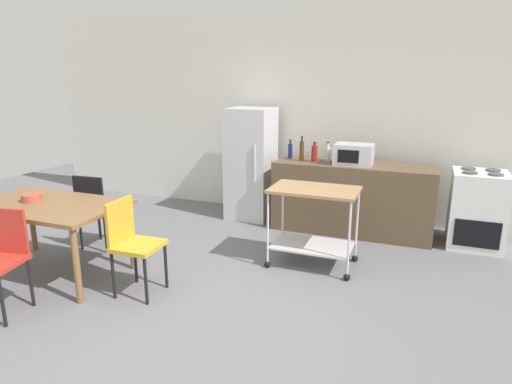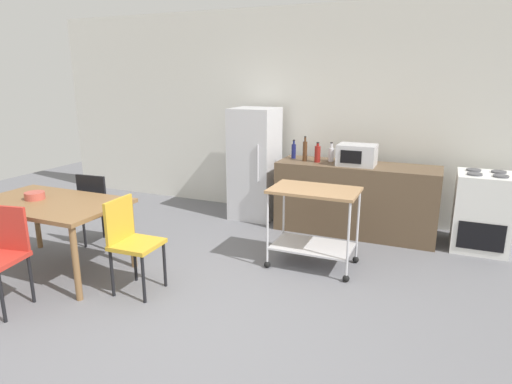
{
  "view_description": "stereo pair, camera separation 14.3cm",
  "coord_description": "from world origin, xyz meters",
  "px_view_note": "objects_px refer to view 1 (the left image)",
  "views": [
    {
      "loc": [
        1.72,
        -2.91,
        1.98
      ],
      "look_at": [
        0.11,
        1.2,
        0.8
      ],
      "focal_mm": 30.73,
      "sensor_mm": 36.0,
      "label": 1
    },
    {
      "loc": [
        1.85,
        -2.86,
        1.98
      ],
      "look_at": [
        0.11,
        1.2,
        0.8
      ],
      "focal_mm": 30.73,
      "sensor_mm": 36.0,
      "label": 2
    }
  ],
  "objects_px": {
    "chair_red": "(0,255)",
    "stove_oven": "(477,209)",
    "chair_mustard": "(132,240)",
    "refrigerator": "(251,164)",
    "bottle_soda": "(290,151)",
    "kitchen_cart": "(314,214)",
    "bottle_hot_sauce": "(328,153)",
    "bottle_sesame_oil": "(314,153)",
    "bottle_soy_sauce": "(302,150)",
    "dining_table": "(48,211)",
    "chair_black": "(96,206)",
    "microwave": "(354,154)",
    "fruit_bowl": "(32,198)"
  },
  "relations": [
    {
      "from": "chair_mustard",
      "to": "bottle_sesame_oil",
      "type": "height_order",
      "value": "bottle_sesame_oil"
    },
    {
      "from": "chair_mustard",
      "to": "microwave",
      "type": "xyz_separation_m",
      "value": [
        1.61,
        2.35,
        0.51
      ]
    },
    {
      "from": "chair_mustard",
      "to": "bottle_hot_sauce",
      "type": "height_order",
      "value": "bottle_hot_sauce"
    },
    {
      "from": "chair_mustard",
      "to": "stove_oven",
      "type": "bearing_deg",
      "value": -53.29
    },
    {
      "from": "bottle_sesame_oil",
      "to": "chair_mustard",
      "type": "bearing_deg",
      "value": -115.01
    },
    {
      "from": "stove_oven",
      "to": "bottle_sesame_oil",
      "type": "height_order",
      "value": "bottle_sesame_oil"
    },
    {
      "from": "chair_red",
      "to": "bottle_soy_sauce",
      "type": "height_order",
      "value": "bottle_soy_sauce"
    },
    {
      "from": "chair_black",
      "to": "stove_oven",
      "type": "distance_m",
      "value": 4.45
    },
    {
      "from": "chair_mustard",
      "to": "refrigerator",
      "type": "relative_size",
      "value": 0.57
    },
    {
      "from": "chair_red",
      "to": "bottle_soda",
      "type": "xyz_separation_m",
      "value": [
        1.57,
        3.18,
        0.48
      ]
    },
    {
      "from": "chair_red",
      "to": "chair_mustard",
      "type": "height_order",
      "value": "same"
    },
    {
      "from": "stove_oven",
      "to": "bottle_hot_sauce",
      "type": "bearing_deg",
      "value": 178.46
    },
    {
      "from": "stove_oven",
      "to": "refrigerator",
      "type": "xyz_separation_m",
      "value": [
        -2.9,
        0.08,
        0.32
      ]
    },
    {
      "from": "dining_table",
      "to": "microwave",
      "type": "bearing_deg",
      "value": 41.36
    },
    {
      "from": "chair_mustard",
      "to": "refrigerator",
      "type": "distance_m",
      "value": 2.54
    },
    {
      "from": "kitchen_cart",
      "to": "bottle_sesame_oil",
      "type": "distance_m",
      "value": 1.27
    },
    {
      "from": "refrigerator",
      "to": "bottle_soy_sauce",
      "type": "relative_size",
      "value": 4.81
    },
    {
      "from": "bottle_soda",
      "to": "kitchen_cart",
      "type": "bearing_deg",
      "value": -62.9
    },
    {
      "from": "stove_oven",
      "to": "bottle_soda",
      "type": "relative_size",
      "value": 3.67
    },
    {
      "from": "chair_mustard",
      "to": "kitchen_cart",
      "type": "bearing_deg",
      "value": -51.1
    },
    {
      "from": "dining_table",
      "to": "bottle_soy_sauce",
      "type": "bearing_deg",
      "value": 50.07
    },
    {
      "from": "stove_oven",
      "to": "dining_table",
      "type": "bearing_deg",
      "value": -149.5
    },
    {
      "from": "chair_black",
      "to": "bottle_soda",
      "type": "relative_size",
      "value": 3.55
    },
    {
      "from": "dining_table",
      "to": "bottle_soda",
      "type": "bearing_deg",
      "value": 54.33
    },
    {
      "from": "chair_red",
      "to": "stove_oven",
      "type": "bearing_deg",
      "value": 28.35
    },
    {
      "from": "chair_mustard",
      "to": "chair_black",
      "type": "xyz_separation_m",
      "value": [
        -1.06,
        0.76,
        0.0
      ]
    },
    {
      "from": "bottle_hot_sauce",
      "to": "microwave",
      "type": "height_order",
      "value": "microwave"
    },
    {
      "from": "refrigerator",
      "to": "bottle_sesame_oil",
      "type": "distance_m",
      "value": 0.99
    },
    {
      "from": "chair_red",
      "to": "stove_oven",
      "type": "xyz_separation_m",
      "value": [
        3.89,
        3.13,
        -0.07
      ]
    },
    {
      "from": "chair_red",
      "to": "chair_mustard",
      "type": "bearing_deg",
      "value": 29.05
    },
    {
      "from": "chair_black",
      "to": "microwave",
      "type": "height_order",
      "value": "microwave"
    },
    {
      "from": "chair_red",
      "to": "bottle_soy_sauce",
      "type": "xyz_separation_m",
      "value": [
        1.76,
        3.06,
        0.52
      ]
    },
    {
      "from": "dining_table",
      "to": "chair_mustard",
      "type": "height_order",
      "value": "chair_mustard"
    },
    {
      "from": "bottle_soda",
      "to": "fruit_bowl",
      "type": "distance_m",
      "value": 3.15
    },
    {
      "from": "bottle_soy_sauce",
      "to": "stove_oven",
      "type": "bearing_deg",
      "value": 1.78
    },
    {
      "from": "chair_red",
      "to": "stove_oven",
      "type": "height_order",
      "value": "stove_oven"
    },
    {
      "from": "bottle_soy_sauce",
      "to": "bottle_hot_sauce",
      "type": "xyz_separation_m",
      "value": [
        0.32,
        0.11,
        -0.04
      ]
    },
    {
      "from": "bottle_sesame_oil",
      "to": "microwave",
      "type": "distance_m",
      "value": 0.5
    },
    {
      "from": "bottle_soy_sauce",
      "to": "chair_black",
      "type": "bearing_deg",
      "value": -140.84
    },
    {
      "from": "bottle_soy_sauce",
      "to": "bottle_soda",
      "type": "bearing_deg",
      "value": 147.98
    },
    {
      "from": "bottle_soy_sauce",
      "to": "chair_mustard",
      "type": "bearing_deg",
      "value": -111.4
    },
    {
      "from": "chair_red",
      "to": "bottle_soda",
      "type": "relative_size",
      "value": 3.55
    },
    {
      "from": "bottle_soda",
      "to": "bottle_hot_sauce",
      "type": "xyz_separation_m",
      "value": [
        0.51,
        -0.01,
        -0.01
      ]
    },
    {
      "from": "refrigerator",
      "to": "bottle_soda",
      "type": "xyz_separation_m",
      "value": [
        0.58,
        -0.03,
        0.23
      ]
    },
    {
      "from": "chair_red",
      "to": "fruit_bowl",
      "type": "relative_size",
      "value": 4.54
    },
    {
      "from": "kitchen_cart",
      "to": "stove_oven",
      "type": "bearing_deg",
      "value": 36.66
    },
    {
      "from": "dining_table",
      "to": "bottle_hot_sauce",
      "type": "distance_m",
      "value": 3.37
    },
    {
      "from": "bottle_sesame_oil",
      "to": "microwave",
      "type": "bearing_deg",
      "value": -1.27
    },
    {
      "from": "microwave",
      "to": "bottle_soy_sauce",
      "type": "bearing_deg",
      "value": 178.08
    },
    {
      "from": "stove_oven",
      "to": "bottle_sesame_oil",
      "type": "distance_m",
      "value": 2.04
    }
  ]
}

